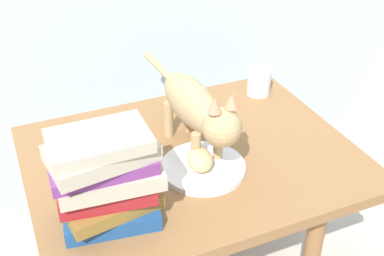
% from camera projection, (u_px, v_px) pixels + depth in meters
% --- Properties ---
extents(side_table, '(0.82, 0.63, 0.53)m').
position_uv_depth(side_table, '(192.00, 176.00, 1.29)').
color(side_table, olive).
rests_on(side_table, ground).
extents(plate, '(0.20, 0.20, 0.01)m').
position_uv_depth(plate, '(203.00, 168.00, 1.20)').
color(plate, white).
rests_on(plate, side_table).
extents(bread_roll, '(0.07, 0.09, 0.05)m').
position_uv_depth(bread_roll, '(200.00, 160.00, 1.17)').
color(bread_roll, '#E0BC7A').
rests_on(bread_roll, plate).
extents(cat, '(0.10, 0.48, 0.23)m').
position_uv_depth(cat, '(197.00, 108.00, 1.19)').
color(cat, tan).
rests_on(cat, side_table).
extents(book_stack, '(0.23, 0.16, 0.23)m').
position_uv_depth(book_stack, '(106.00, 180.00, 0.99)').
color(book_stack, '#1E4C8C').
rests_on(book_stack, side_table).
extents(candle_jar, '(0.07, 0.07, 0.08)m').
position_uv_depth(candle_jar, '(259.00, 83.00, 1.50)').
color(candle_jar, silver).
rests_on(candle_jar, side_table).
extents(tv_remote, '(0.14, 0.14, 0.02)m').
position_uv_depth(tv_remote, '(119.00, 161.00, 1.21)').
color(tv_remote, black).
rests_on(tv_remote, side_table).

